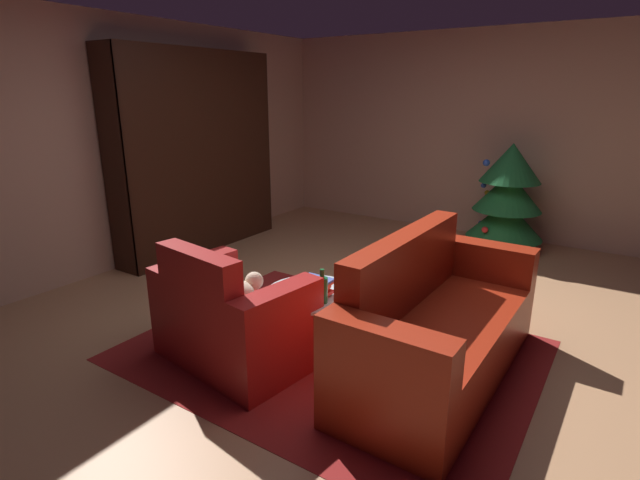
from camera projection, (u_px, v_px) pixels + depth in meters
ground_plane at (343, 323)px, 3.96m from camera, size 7.79×7.79×0.00m
wall_back at (476, 135)px, 6.20m from camera, size 5.46×0.06×2.55m
wall_left at (119, 145)px, 5.00m from camera, size 0.06×6.61×2.55m
area_rug at (332, 350)px, 3.54m from camera, size 2.75×2.12×0.01m
bookshelf_unit at (207, 154)px, 5.67m from camera, size 0.39×2.15×2.25m
armchair_red at (231, 321)px, 3.33m from camera, size 1.13×0.81×0.86m
couch_red at (436, 329)px, 3.18m from camera, size 0.77×1.87×0.93m
coffee_table at (313, 298)px, 3.46m from camera, size 0.68×0.68×0.45m
book_stack_on_table at (317, 286)px, 3.38m from camera, size 0.22×0.17×0.13m
bottle_on_table at (322, 289)px, 3.25m from camera, size 0.08×0.08×0.24m
decorated_tree at (508, 196)px, 5.63m from camera, size 0.86×0.86×1.25m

